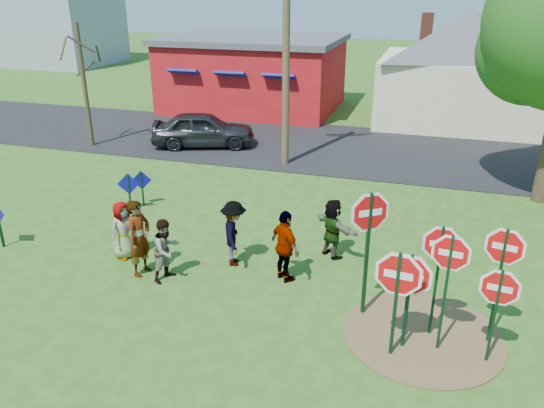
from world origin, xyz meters
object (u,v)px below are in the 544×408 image
(person_b, at_px, (139,238))
(suv, at_px, (203,129))
(stop_sign_b, at_px, (440,254))
(person_a, at_px, (123,230))
(stop_sign_d, at_px, (503,258))
(stop_sign_c, at_px, (449,267))
(stop_sign_a, at_px, (398,283))
(utility_pole, at_px, (286,42))

(person_b, bearing_deg, suv, 24.62)
(stop_sign_b, relative_size, person_a, 1.66)
(stop_sign_d, distance_m, person_a, 8.90)
(stop_sign_b, bearing_deg, stop_sign_d, 0.15)
(stop_sign_b, height_order, suv, stop_sign_b)
(stop_sign_c, xyz_separation_m, person_a, (-7.81, 1.55, -1.06))
(stop_sign_a, distance_m, person_b, 6.29)
(person_b, bearing_deg, person_a, 62.75)
(person_a, bearing_deg, stop_sign_d, -75.19)
(stop_sign_a, distance_m, suv, 14.88)
(stop_sign_a, bearing_deg, suv, 133.16)
(stop_sign_b, bearing_deg, stop_sign_a, -133.34)
(stop_sign_a, xyz_separation_m, stop_sign_d, (1.81, 0.96, 0.30))
(stop_sign_b, xyz_separation_m, person_a, (-7.65, 1.10, -1.07))
(stop_sign_b, height_order, person_a, stop_sign_b)
(utility_pole, bearing_deg, suv, 162.37)
(person_a, bearing_deg, person_b, -104.72)
(stop_sign_d, height_order, suv, stop_sign_d)
(stop_sign_a, bearing_deg, stop_sign_b, 56.95)
(suv, relative_size, utility_pole, 0.49)
(suv, xyz_separation_m, utility_pole, (4.01, -1.28, 3.84))
(suv, bearing_deg, stop_sign_b, -157.10)
(suv, bearing_deg, person_b, 176.88)
(stop_sign_a, bearing_deg, person_a, 169.77)
(person_a, distance_m, person_b, 1.06)
(stop_sign_b, distance_m, person_b, 6.88)
(person_a, distance_m, utility_pole, 9.55)
(stop_sign_d, relative_size, person_a, 1.70)
(stop_sign_c, bearing_deg, suv, 139.26)
(stop_sign_a, bearing_deg, utility_pole, 121.25)
(person_b, distance_m, utility_pole, 9.90)
(stop_sign_d, height_order, utility_pole, utility_pole)
(person_b, height_order, utility_pole, utility_pole)
(person_a, xyz_separation_m, utility_pole, (1.91, 8.53, 3.85))
(person_b, relative_size, utility_pole, 0.22)
(person_a, relative_size, utility_pole, 0.17)
(stop_sign_d, distance_m, person_b, 7.99)
(stop_sign_c, bearing_deg, person_a, 176.91)
(stop_sign_a, relative_size, person_b, 1.22)
(stop_sign_c, xyz_separation_m, utility_pole, (-5.90, 10.08, 2.80))
(stop_sign_c, relative_size, stop_sign_d, 0.99)
(stop_sign_d, bearing_deg, utility_pole, 139.44)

